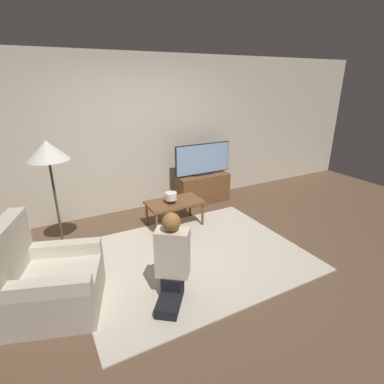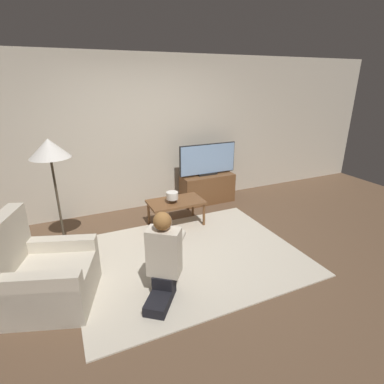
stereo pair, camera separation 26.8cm
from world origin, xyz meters
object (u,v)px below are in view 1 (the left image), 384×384
object	(u,v)px
armchair	(49,284)
tv	(203,159)
coffee_table	(174,204)
person_kneeling	(172,257)
table_lamp	(171,197)
floor_lamp	(48,156)

from	to	relation	value
armchair	tv	bearing A→B (deg)	-38.77
coffee_table	armchair	world-z (taller)	armchair
armchair	person_kneeling	xyz separation A→B (m)	(1.16, -0.41, 0.18)
armchair	table_lamp	distance (m)	2.11
floor_lamp	armchair	bearing A→B (deg)	-102.65
coffee_table	table_lamp	distance (m)	0.17
tv	table_lamp	size ratio (longest dim) A/B	6.12
floor_lamp	person_kneeling	size ratio (longest dim) A/B	1.59
coffee_table	armchair	bearing A→B (deg)	-149.97
tv	floor_lamp	distance (m)	2.70
table_lamp	coffee_table	bearing A→B (deg)	25.82
floor_lamp	table_lamp	xyz separation A→B (m)	(1.58, 0.03, -0.82)
table_lamp	floor_lamp	bearing A→B (deg)	-178.99
tv	coffee_table	world-z (taller)	tv
floor_lamp	armchair	world-z (taller)	floor_lamp
tv	floor_lamp	size ratio (longest dim) A/B	0.72
tv	person_kneeling	world-z (taller)	tv
coffee_table	floor_lamp	distance (m)	1.92
coffee_table	table_lamp	size ratio (longest dim) A/B	4.75
tv	table_lamp	bearing A→B (deg)	-143.89
floor_lamp	armchair	xyz separation A→B (m)	(-0.23, -1.03, -1.04)
floor_lamp	person_kneeling	xyz separation A→B (m)	(0.93, -1.43, -0.86)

